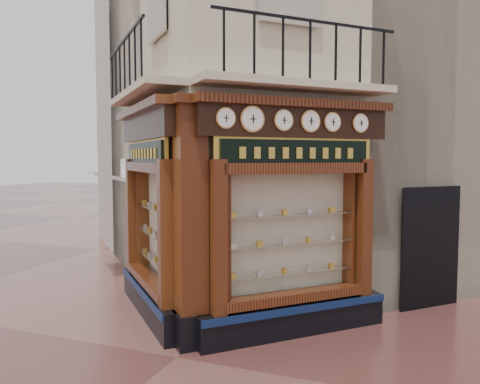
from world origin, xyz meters
The scene contains 17 objects.
ground centered at (0.00, 0.00, 0.00)m, with size 80.00×80.00×0.00m, color #552B27.
main_building centered at (0.00, 6.16, 6.00)m, with size 8.00×8.00×12.00m, color beige.
neighbour_left centered at (-2.47, 8.63, 5.50)m, with size 8.00×8.00×11.00m, color beige.
neighbour_right centered at (2.47, 8.63, 5.50)m, with size 8.00×8.00×11.00m, color beige.
shopfront_left centered at (-1.41, 1.57, 1.98)m, with size 2.86×2.86×3.98m.
shopfront_right centered at (1.41, 1.57, 1.98)m, with size 2.86×2.86×3.98m.
corner_pilaster centered at (0.00, 0.50, 1.95)m, with size 0.85×0.85×3.98m.
balcony centered at (0.00, 1.49, 4.22)m, with size 5.94×2.97×1.03m.
clock_a centered at (0.60, 0.50, 3.62)m, with size 0.26×0.26×0.32m.
clock_b centered at (0.92, 0.81, 3.62)m, with size 0.33×0.33×0.41m.
clock_c centered at (1.31, 1.20, 3.62)m, with size 0.28×0.28×0.35m.
clock_d centered at (1.66, 1.56, 3.62)m, with size 0.30×0.30×0.37m.
clock_e centered at (1.97, 1.87, 3.62)m, with size 0.27×0.27×0.33m.
clock_f centered at (2.38, 2.28, 3.62)m, with size 0.27×0.27×0.33m.
awning centered at (-3.95, 3.75, 0.00)m, with size 1.57×0.94×0.08m, color silver, non-canonical shape.
signboard_left centered at (-1.46, 1.51, 3.10)m, with size 2.12×2.12×0.57m.
signboard_right centered at (1.46, 1.51, 3.10)m, with size 2.14×2.14×0.57m.
Camera 1 is at (3.38, -6.07, 3.01)m, focal length 35.00 mm.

